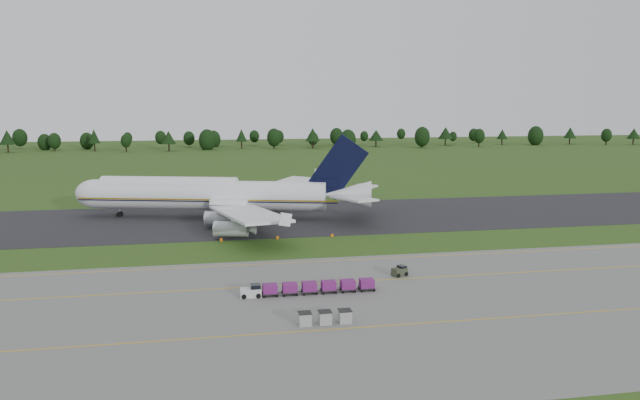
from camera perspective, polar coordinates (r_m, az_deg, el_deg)
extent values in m
plane|color=#2A4916|center=(111.57, -0.27, -4.32)|extent=(600.00, 600.00, 0.00)
cube|color=slate|center=(79.65, 4.14, -9.95)|extent=(300.00, 52.00, 0.06)
cube|color=black|center=(138.59, -2.32, -1.63)|extent=(300.00, 40.00, 0.08)
cube|color=gold|center=(90.73, 2.22, -7.49)|extent=(300.00, 0.25, 0.01)
cube|color=gold|center=(74.20, 5.32, -11.41)|extent=(300.00, 0.20, 0.01)
cube|color=gold|center=(102.03, 0.73, -5.58)|extent=(120.00, 0.20, 0.01)
cylinder|color=black|center=(341.93, -26.63, 4.23)|extent=(0.70, 0.70, 3.99)
cone|color=black|center=(341.58, -26.70, 5.16)|extent=(7.27, 7.27, 7.10)
cylinder|color=black|center=(343.59, -23.08, 4.43)|extent=(0.70, 0.70, 3.28)
sphere|color=black|center=(343.37, -23.11, 4.99)|extent=(6.29, 6.29, 6.29)
cylinder|color=black|center=(334.45, -19.91, 4.56)|extent=(0.70, 0.70, 3.96)
cone|color=black|center=(334.10, -19.96, 5.50)|extent=(5.67, 5.67, 7.03)
cylinder|color=black|center=(324.36, -17.29, 4.54)|extent=(0.70, 0.70, 3.60)
sphere|color=black|center=(324.10, -17.33, 5.19)|extent=(5.12, 5.12, 5.12)
cylinder|color=black|center=(323.36, -13.64, 4.69)|extent=(0.70, 0.70, 3.66)
cone|color=black|center=(323.02, -13.68, 5.59)|extent=(7.18, 7.18, 6.51)
cylinder|color=black|center=(328.82, -10.25, 4.83)|extent=(0.70, 0.70, 3.22)
sphere|color=black|center=(328.59, -10.27, 5.41)|extent=(8.73, 8.73, 8.73)
cylinder|color=black|center=(333.56, -7.18, 5.01)|extent=(0.70, 0.70, 3.72)
cone|color=black|center=(333.22, -7.20, 5.90)|extent=(5.84, 5.84, 6.62)
cylinder|color=black|center=(331.58, -4.22, 5.04)|extent=(0.70, 0.70, 3.84)
sphere|color=black|center=(331.31, -4.23, 5.72)|extent=(7.42, 7.42, 7.42)
cylinder|color=black|center=(333.04, -0.67, 5.09)|extent=(0.70, 0.70, 3.84)
cone|color=black|center=(332.69, -0.67, 6.01)|extent=(7.68, 7.68, 6.83)
cylinder|color=black|center=(332.92, 2.58, 5.01)|extent=(0.70, 0.70, 3.03)
sphere|color=black|center=(332.70, 2.58, 5.54)|extent=(8.36, 8.36, 8.36)
cylinder|color=black|center=(345.09, 5.14, 5.16)|extent=(0.70, 0.70, 3.34)
cone|color=black|center=(344.79, 5.15, 5.92)|extent=(8.12, 8.12, 5.93)
cylinder|color=black|center=(341.10, 9.31, 5.07)|extent=(0.70, 0.70, 3.86)
sphere|color=black|center=(340.84, 9.33, 5.73)|extent=(8.22, 8.22, 8.22)
cylinder|color=black|center=(358.99, 11.38, 5.20)|extent=(0.70, 0.70, 3.75)
cone|color=black|center=(358.67, 11.41, 6.03)|extent=(8.29, 8.29, 6.68)
cylinder|color=black|center=(354.98, 14.32, 5.06)|extent=(0.70, 0.70, 3.86)
sphere|color=black|center=(354.73, 14.35, 5.70)|extent=(6.11, 6.11, 6.11)
cylinder|color=black|center=(373.98, 16.29, 5.13)|extent=(0.70, 0.70, 3.19)
cone|color=black|center=(373.72, 16.33, 5.81)|extent=(6.20, 6.20, 5.68)
cylinder|color=black|center=(376.91, 19.08, 5.04)|extent=(0.70, 0.70, 3.39)
sphere|color=black|center=(376.70, 19.11, 5.56)|extent=(8.62, 8.62, 8.62)
cylinder|color=black|center=(389.98, 21.85, 5.02)|extent=(0.70, 0.70, 3.53)
cone|color=black|center=(389.70, 21.90, 5.73)|extent=(7.04, 7.04, 6.28)
cylinder|color=black|center=(392.34, 24.68, 4.86)|extent=(0.70, 0.70, 3.61)
sphere|color=black|center=(392.13, 24.72, 5.40)|extent=(5.87, 5.87, 5.87)
cylinder|color=black|center=(401.19, 26.71, 4.78)|extent=(0.70, 0.70, 3.38)
cone|color=black|center=(400.93, 26.76, 5.45)|extent=(7.33, 7.33, 6.01)
cylinder|color=white|center=(139.49, -10.11, 0.45)|extent=(51.65, 19.62, 6.43)
cylinder|color=white|center=(141.79, -13.62, 1.09)|extent=(30.60, 12.71, 5.01)
sphere|color=white|center=(148.15, -19.84, 0.55)|extent=(6.43, 6.43, 6.43)
cone|color=white|center=(134.98, 2.63, 0.48)|extent=(11.06, 8.44, 6.10)
cube|color=#B3881A|center=(136.49, -10.45, 0.02)|extent=(55.17, 14.86, 0.31)
cube|color=white|center=(120.57, -6.61, -1.23)|extent=(14.54, 31.49, 0.49)
cube|color=white|center=(153.71, -4.17, 1.08)|extent=(26.65, 28.75, 0.49)
cylinder|color=#9C9EA4|center=(127.97, -9.04, -1.69)|extent=(6.77, 4.38, 2.86)
cylinder|color=#9C9EA4|center=(117.63, -8.11, -2.63)|extent=(6.77, 4.38, 2.86)
cylinder|color=#9C9EA4|center=(149.58, -7.03, -0.06)|extent=(6.77, 4.38, 2.86)
cylinder|color=#9C9EA4|center=(158.33, -4.80, 0.49)|extent=(6.77, 4.38, 2.86)
cube|color=black|center=(134.28, 1.70, 3.03)|extent=(12.70, 3.85, 14.33)
cube|color=white|center=(128.29, 3.13, 0.14)|extent=(8.08, 12.53, 0.40)
cube|color=white|center=(141.52, 3.27, 1.00)|extent=(11.83, 11.50, 0.40)
cylinder|color=slate|center=(146.69, -17.85, -1.09)|extent=(0.32, 0.32, 1.96)
cylinder|color=black|center=(146.76, -17.84, -1.24)|extent=(1.33, 1.08, 1.16)
cylinder|color=slate|center=(135.09, -8.29, -1.59)|extent=(0.32, 0.32, 1.96)
cylinder|color=black|center=(135.16, -8.29, -1.76)|extent=(1.33, 1.08, 1.16)
cylinder|color=slate|center=(142.79, -7.58, -0.99)|extent=(0.32, 0.32, 1.96)
cylinder|color=black|center=(142.86, -7.58, -1.15)|extent=(1.33, 1.08, 1.16)
cube|color=silver|center=(84.44, -6.35, -8.42)|extent=(2.78, 1.50, 1.18)
cylinder|color=black|center=(83.75, -6.97, -8.77)|extent=(0.64, 0.24, 0.64)
cube|color=black|center=(84.71, -4.60, -8.48)|extent=(2.14, 1.60, 0.13)
cube|color=#61195D|center=(84.52, -4.60, -8.07)|extent=(1.92, 1.50, 1.18)
cylinder|color=black|center=(83.98, -5.13, -8.79)|extent=(0.36, 0.16, 0.36)
cube|color=black|center=(85.00, -2.78, -8.40)|extent=(2.14, 1.60, 0.13)
cube|color=#61195D|center=(84.81, -2.79, -7.99)|extent=(1.92, 1.50, 1.18)
cylinder|color=black|center=(84.25, -3.30, -8.71)|extent=(0.36, 0.16, 0.36)
cube|color=black|center=(85.38, -0.99, -8.31)|extent=(2.14, 1.60, 0.13)
cube|color=#61195D|center=(85.19, -0.99, -7.90)|extent=(1.92, 1.50, 1.18)
cylinder|color=black|center=(84.60, -1.48, -8.62)|extent=(0.36, 0.16, 0.36)
cube|color=black|center=(85.84, 0.79, -8.21)|extent=(2.14, 1.60, 0.13)
cube|color=#61195D|center=(85.65, 0.79, -7.80)|extent=(1.92, 1.50, 1.18)
cylinder|color=black|center=(85.04, 0.32, -8.52)|extent=(0.36, 0.16, 0.36)
cube|color=black|center=(86.38, 2.55, -8.11)|extent=(2.14, 1.60, 0.13)
cube|color=#61195D|center=(86.19, 2.55, -7.70)|extent=(1.92, 1.50, 1.18)
cylinder|color=black|center=(85.56, 2.10, -8.41)|extent=(0.36, 0.16, 0.36)
cube|color=black|center=(87.00, 4.28, -8.00)|extent=(2.14, 1.60, 0.13)
cube|color=#61195D|center=(86.81, 4.29, -7.59)|extent=(1.92, 1.50, 1.18)
cylinder|color=black|center=(86.15, 3.85, -8.30)|extent=(0.36, 0.16, 0.36)
cylinder|color=black|center=(84.52, -6.35, -8.59)|extent=(0.64, 0.24, 0.64)
cube|color=#333928|center=(94.27, 7.28, -6.54)|extent=(2.54, 2.07, 1.21)
cylinder|color=black|center=(93.52, 6.95, -6.85)|extent=(0.61, 0.22, 0.61)
cylinder|color=black|center=(95.18, 7.60, -6.57)|extent=(0.61, 0.22, 0.61)
cube|color=#949494|center=(74.06, -1.40, -10.82)|extent=(1.44, 1.44, 1.44)
cube|color=black|center=(73.80, -1.40, -10.27)|extent=(1.53, 1.53, 0.07)
cube|color=#949494|center=(74.45, 0.46, -10.71)|extent=(1.44, 1.44, 1.44)
cube|color=black|center=(74.20, 0.46, -10.16)|extent=(1.53, 1.53, 0.07)
cube|color=#949494|center=(74.92, 2.29, -10.59)|extent=(1.44, 1.44, 1.44)
cube|color=black|center=(74.66, 2.30, -10.04)|extent=(1.53, 1.53, 0.07)
cube|color=orange|center=(117.16, -9.02, -3.63)|extent=(0.50, 0.12, 0.60)
cube|color=black|center=(117.22, -9.02, -3.76)|extent=(0.30, 0.30, 0.04)
cube|color=orange|center=(117.85, -3.90, -3.46)|extent=(0.50, 0.12, 0.60)
cube|color=black|center=(117.91, -3.90, -3.59)|extent=(0.30, 0.30, 0.04)
cube|color=orange|center=(119.46, 1.12, -3.26)|extent=(0.50, 0.12, 0.60)
cube|color=black|center=(119.53, 1.12, -3.39)|extent=(0.30, 0.30, 0.04)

